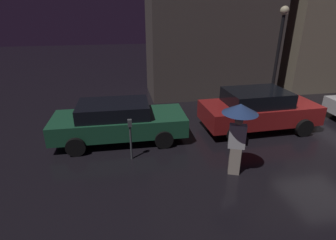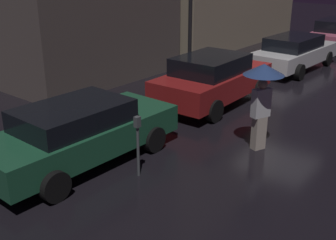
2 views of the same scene
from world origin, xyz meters
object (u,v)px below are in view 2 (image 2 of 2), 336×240
at_px(parked_car_white, 294,52).
at_px(parking_meter, 138,140).
at_px(parked_car_green, 80,132).
at_px(pedestrian_with_umbrella, 263,86).
at_px(parked_car_red, 213,79).

xyz_separation_m(parked_car_white, parking_meter, (-10.55, -1.25, 0.09)).
bearing_deg(parked_car_green, parking_meter, -74.92).
height_order(parked_car_green, pedestrian_with_umbrella, pedestrian_with_umbrella).
height_order(parked_car_red, parking_meter, parked_car_red).
height_order(parked_car_white, pedestrian_with_umbrella, pedestrian_with_umbrella).
relative_size(parked_car_red, pedestrian_with_umbrella, 2.09).
xyz_separation_m(parked_car_green, pedestrian_with_umbrella, (3.12, -2.69, 0.82)).
bearing_deg(parking_meter, parked_car_red, 16.17).
bearing_deg(parked_car_white, parked_car_red, -179.57).
relative_size(pedestrian_with_umbrella, parking_meter, 1.57).
bearing_deg(parked_car_red, parked_car_white, -3.06).
relative_size(parked_car_red, parked_car_white, 0.91).
relative_size(parked_car_green, parked_car_red, 1.05).
bearing_deg(parking_meter, parked_car_white, 6.74).
bearing_deg(pedestrian_with_umbrella, parked_car_red, 73.70).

